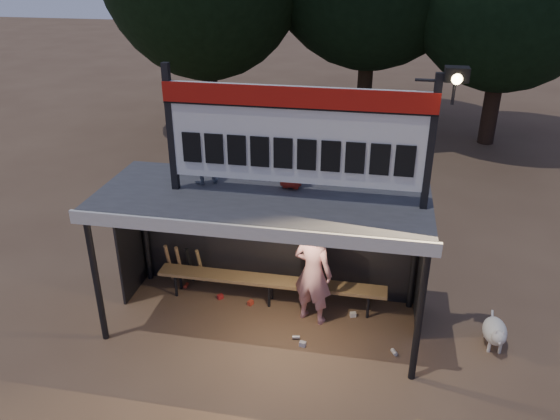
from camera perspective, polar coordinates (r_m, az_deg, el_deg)
name	(u,v)px	position (r m, az deg, el deg)	size (l,w,h in m)	color
ground	(264,321)	(9.34, -1.70, -11.52)	(80.00, 80.00, 0.00)	brown
player	(313,273)	(8.90, 3.46, -6.57)	(0.66, 0.43, 1.81)	white
child_a	(202,155)	(8.52, -8.16, 5.74)	(0.45, 0.35, 0.93)	gray
child_b	(291,159)	(8.25, 1.18, 5.30)	(0.44, 0.29, 0.91)	#A82519
dugout_shelter	(266,216)	(8.57, -1.51, -0.66)	(5.10, 2.08, 2.32)	#3A3A3C
scoreboard_assembly	(300,133)	(7.69, 2.06, 8.08)	(4.10, 0.27, 1.99)	black
bench	(270,282)	(9.54, -1.02, -7.49)	(4.00, 0.35, 0.48)	olive
dog	(495,332)	(9.28, 21.56, -11.76)	(0.36, 0.81, 0.49)	white
bats	(185,264)	(10.18, -9.92, -5.61)	(0.67, 0.35, 0.84)	olive
litter	(282,317)	(9.36, 0.25, -11.15)	(3.87, 1.34, 0.08)	red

